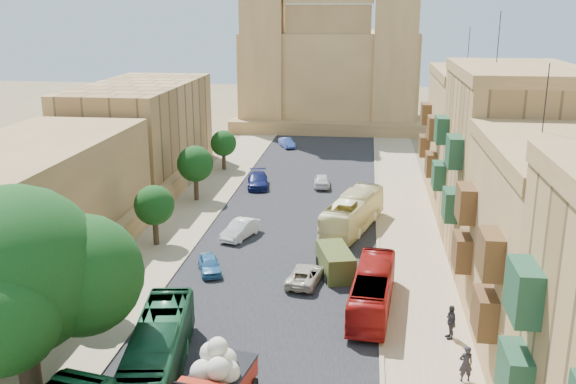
% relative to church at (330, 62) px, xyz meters
% --- Properties ---
extents(road_surface, '(14.00, 140.00, 0.01)m').
position_rel_church_xyz_m(road_surface, '(0.00, -48.61, -9.51)').
color(road_surface, black).
rests_on(road_surface, ground).
extents(sidewalk_east, '(5.00, 140.00, 0.01)m').
position_rel_church_xyz_m(sidewalk_east, '(9.50, -48.61, -9.51)').
color(sidewalk_east, '#9B8665').
rests_on(sidewalk_east, ground).
extents(sidewalk_west, '(5.00, 140.00, 0.01)m').
position_rel_church_xyz_m(sidewalk_west, '(-9.50, -48.61, -9.51)').
color(sidewalk_west, '#9B8665').
rests_on(sidewalk_west, ground).
extents(kerb_east, '(0.25, 140.00, 0.12)m').
position_rel_church_xyz_m(kerb_east, '(7.00, -48.61, -9.46)').
color(kerb_east, '#9B8665').
rests_on(kerb_east, ground).
extents(kerb_west, '(0.25, 140.00, 0.12)m').
position_rel_church_xyz_m(kerb_west, '(-7.00, -48.61, -9.46)').
color(kerb_west, '#9B8665').
rests_on(kerb_west, ground).
extents(townhouse_b, '(9.00, 14.00, 14.90)m').
position_rel_church_xyz_m(townhouse_b, '(15.95, -67.61, -3.86)').
color(townhouse_b, '#A67E4A').
rests_on(townhouse_b, ground).
extents(townhouse_c, '(9.00, 14.00, 17.40)m').
position_rel_church_xyz_m(townhouse_c, '(15.95, -53.61, -2.61)').
color(townhouse_c, tan).
rests_on(townhouse_c, ground).
extents(townhouse_d, '(9.00, 14.00, 15.90)m').
position_rel_church_xyz_m(townhouse_d, '(15.95, -39.61, -3.36)').
color(townhouse_d, '#A67E4A').
rests_on(townhouse_d, ground).
extents(west_wall, '(1.00, 40.00, 1.80)m').
position_rel_church_xyz_m(west_wall, '(-12.50, -58.61, -8.62)').
color(west_wall, '#A67E4A').
rests_on(west_wall, ground).
extents(west_building_low, '(10.00, 28.00, 8.40)m').
position_rel_church_xyz_m(west_building_low, '(-18.00, -60.61, -5.32)').
color(west_building_low, olive).
rests_on(west_building_low, ground).
extents(west_building_mid, '(10.00, 22.00, 10.00)m').
position_rel_church_xyz_m(west_building_mid, '(-18.00, -34.61, -4.52)').
color(west_building_mid, tan).
rests_on(west_building_mid, ground).
extents(church, '(28.00, 22.50, 36.30)m').
position_rel_church_xyz_m(church, '(0.00, 0.00, 0.00)').
color(church, '#A67E4A').
rests_on(church, ground).
extents(ficus_tree, '(10.21, 9.39, 10.21)m').
position_rel_church_xyz_m(ficus_tree, '(-9.41, -74.61, -3.48)').
color(ficus_tree, '#34271A').
rests_on(ficus_tree, ground).
extents(street_tree_a, '(3.36, 3.36, 5.16)m').
position_rel_church_xyz_m(street_tree_a, '(-10.00, -66.61, -6.06)').
color(street_tree_a, '#34271A').
rests_on(street_tree_a, ground).
extents(street_tree_b, '(3.06, 3.06, 4.71)m').
position_rel_church_xyz_m(street_tree_b, '(-10.00, -54.61, -6.37)').
color(street_tree_b, '#34271A').
rests_on(street_tree_b, ground).
extents(street_tree_c, '(3.41, 3.41, 5.24)m').
position_rel_church_xyz_m(street_tree_c, '(-10.00, -42.61, -6.01)').
color(street_tree_c, '#34271A').
rests_on(street_tree_c, ground).
extents(street_tree_d, '(2.90, 2.90, 4.46)m').
position_rel_church_xyz_m(street_tree_d, '(-10.00, -30.61, -6.54)').
color(street_tree_d, '#34271A').
rests_on(street_tree_d, ground).
extents(olive_pickup, '(2.99, 4.69, 1.79)m').
position_rel_church_xyz_m(olive_pickup, '(4.00, -58.61, -8.64)').
color(olive_pickup, '#46511E').
rests_on(olive_pickup, ground).
extents(bus_green_north, '(3.81, 10.33, 2.81)m').
position_rel_church_xyz_m(bus_green_north, '(-4.00, -72.34, -8.11)').
color(bus_green_north, '#1A5332').
rests_on(bus_green_north, ground).
extents(bus_red_east, '(3.00, 9.35, 2.56)m').
position_rel_church_xyz_m(bus_red_east, '(6.50, -63.77, -8.24)').
color(bus_red_east, '#A41411').
rests_on(bus_red_east, ground).
extents(bus_cream_east, '(5.18, 10.71, 2.91)m').
position_rel_church_xyz_m(bus_cream_east, '(4.95, -49.26, -8.06)').
color(bus_cream_east, '#F9ECAA').
rests_on(bus_cream_east, ground).
extents(car_blue_a, '(2.51, 3.68, 1.16)m').
position_rel_church_xyz_m(car_blue_a, '(-4.62, -59.41, -8.93)').
color(car_blue_a, teal).
rests_on(car_blue_a, ground).
extents(car_white_a, '(2.76, 4.48, 1.39)m').
position_rel_church_xyz_m(car_white_a, '(-3.83, -52.32, -8.82)').
color(car_white_a, silver).
rests_on(car_white_a, ground).
extents(car_cream, '(2.54, 4.42, 1.16)m').
position_rel_church_xyz_m(car_cream, '(2.12, -60.42, -8.93)').
color(car_cream, '#B8AC96').
rests_on(car_cream, ground).
extents(car_dkblue, '(2.81, 5.23, 1.44)m').
position_rel_church_xyz_m(car_dkblue, '(-5.00, -37.40, -8.79)').
color(car_dkblue, '#101851').
rests_on(car_dkblue, ground).
extents(car_white_b, '(1.90, 4.07, 1.35)m').
position_rel_church_xyz_m(car_white_b, '(1.48, -36.51, -8.84)').
color(car_white_b, silver).
rests_on(car_white_b, ground).
extents(car_blue_b, '(2.69, 3.90, 1.22)m').
position_rel_church_xyz_m(car_blue_b, '(-4.43, -17.97, -8.91)').
color(car_blue_b, '#3857B2').
rests_on(car_blue_b, ground).
extents(pedestrian_a, '(0.78, 0.60, 1.92)m').
position_rel_church_xyz_m(pedestrian_a, '(11.00, -71.00, -8.56)').
color(pedestrian_a, '#252329').
rests_on(pedestrian_a, ground).
extents(pedestrian_c, '(0.72, 1.24, 1.98)m').
position_rel_church_xyz_m(pedestrian_c, '(10.78, -66.74, -8.53)').
color(pedestrian_c, '#2E2E33').
rests_on(pedestrian_c, ground).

